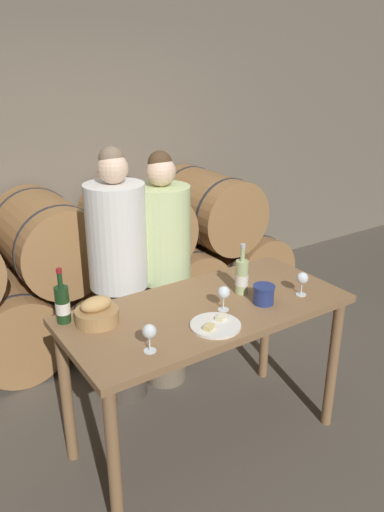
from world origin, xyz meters
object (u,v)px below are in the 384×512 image
bread_basket (97,313)px  wine_glass_left (224,293)px  wine_bottle_white (242,276)px  person_left (119,280)px  wine_bottle_red (63,304)px  cheese_plate (215,325)px  wine_glass_center (302,279)px  tasting_table (207,327)px  wine_glass_far_left (149,332)px  person_right (163,273)px  blue_crock (264,294)px

bread_basket → wine_glass_left: bearing=-21.9°
wine_bottle_white → bread_basket: (-0.84, 0.14, -0.05)m
person_left → wine_bottle_red: size_ratio=5.73×
cheese_plate → wine_glass_left: bearing=40.7°
wine_glass_center → cheese_plate: bearing=-177.9°
person_left → wine_bottle_red: bearing=-140.9°
tasting_table → bread_basket: (-0.57, 0.17, 0.18)m
cheese_plate → wine_glass_far_left: bearing=-177.7°
person_right → wine_bottle_white: (0.14, -0.66, 0.19)m
bread_basket → cheese_plate: bearing=-37.8°
tasting_table → cheese_plate: bearing=-113.9°
bread_basket → wine_glass_left: 0.67m
wine_bottle_white → wine_glass_center: 0.34m
person_right → wine_glass_left: bearing=-95.6°
tasting_table → wine_glass_far_left: bearing=-155.4°
tasting_table → cheese_plate: 0.26m
cheese_plate → wine_glass_left: 0.21m
tasting_table → wine_glass_center: 0.61m
tasting_table → wine_bottle_red: size_ratio=5.31×
blue_crock → cheese_plate: (-0.38, -0.06, -0.05)m
blue_crock → wine_glass_far_left: wine_glass_far_left is taller
person_left → cheese_plate: 0.90m
blue_crock → person_right: bearing=100.9°
wine_glass_left → cheese_plate: bearing=-139.3°
wine_bottle_red → wine_bottle_white: 1.01m
wine_glass_far_left → wine_glass_center: 1.01m
wine_bottle_red → blue_crock: 1.08m
wine_bottle_white → person_right: bearing=102.0°
person_left → wine_glass_left: person_left is taller
tasting_table → bread_basket: bread_basket is taller
blue_crock → wine_glass_left: 0.24m
person_right → wine_bottle_red: person_right is taller
bread_basket → blue_crock: bearing=-19.8°
wine_glass_far_left → person_right: bearing=56.3°
wine_glass_center → tasting_table: bearing=161.3°
person_left → cheese_plate: person_left is taller
wine_bottle_red → wine_glass_far_left: wine_bottle_red is taller
wine_bottle_white → bread_basket: bearing=170.6°
person_left → wine_glass_center: bearing=-49.7°
person_left → wine_bottle_white: (0.47, -0.66, 0.16)m
person_right → wine_glass_center: size_ratio=11.79×
person_left → wine_glass_left: size_ratio=12.19×
cheese_plate → blue_crock: bearing=9.7°
wine_bottle_red → wine_glass_center: 1.33m
person_left → wine_glass_far_left: person_left is taller
cheese_plate → wine_glass_center: wine_glass_center is taller
wine_bottle_white → blue_crock: size_ratio=2.45×
blue_crock → cheese_plate: bearing=-170.3°
wine_bottle_red → cheese_plate: size_ratio=1.14×
wine_glass_center → person_left: bearing=130.3°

